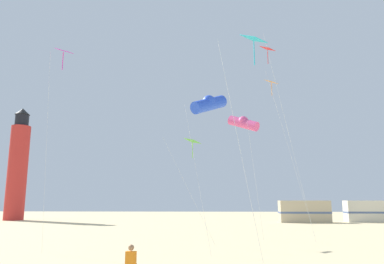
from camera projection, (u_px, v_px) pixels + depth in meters
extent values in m
cube|color=orange|center=(131.00, 259.00, 12.42)|extent=(0.35, 0.24, 0.52)
sphere|color=#9E704C|center=(131.00, 248.00, 12.49)|extent=(0.20, 0.20, 0.20)
cylinder|color=silver|center=(290.00, 153.00, 28.20)|extent=(3.51, 1.80, 12.55)
cube|color=orange|center=(271.00, 82.00, 31.13)|extent=(1.22, 1.22, 0.40)
cylinder|color=orange|center=(272.00, 89.00, 31.01)|extent=(0.04, 0.04, 1.10)
cylinder|color=silver|center=(46.00, 145.00, 20.59)|extent=(0.79, 0.89, 11.46)
cube|color=#D826A5|center=(63.00, 51.00, 22.02)|extent=(1.22, 1.22, 0.40)
cylinder|color=#D826A5|center=(63.00, 61.00, 21.90)|extent=(0.04, 0.04, 1.10)
cylinder|color=silver|center=(289.00, 136.00, 24.42)|extent=(3.19, 1.86, 13.74)
cube|color=red|center=(267.00, 49.00, 27.30)|extent=(1.22, 1.22, 0.40)
cylinder|color=red|center=(268.00, 57.00, 27.18)|extent=(0.04, 0.04, 1.10)
cylinder|color=silver|center=(239.00, 145.00, 14.37)|extent=(1.54, 1.61, 9.52)
cube|color=#1EB2D1|center=(254.00, 39.00, 15.97)|extent=(1.22, 1.22, 0.40)
cylinder|color=#1EB2D1|center=(254.00, 53.00, 15.85)|extent=(0.04, 0.04, 1.10)
cylinder|color=silver|center=(197.00, 175.00, 19.41)|extent=(1.44, 1.34, 7.99)
cylinder|color=blue|center=(209.00, 104.00, 20.83)|extent=(2.21, 2.30, 1.48)
sphere|color=blue|center=(209.00, 102.00, 20.86)|extent=(0.76, 0.76, 0.76)
cylinder|color=silver|center=(188.00, 189.00, 23.47)|extent=(3.38, 0.43, 6.78)
cube|color=#72D12D|center=(193.00, 141.00, 25.75)|extent=(1.22, 1.22, 0.40)
cylinder|color=#72D12D|center=(193.00, 150.00, 25.63)|extent=(0.04, 0.04, 1.10)
cylinder|color=silver|center=(255.00, 179.00, 25.81)|extent=(1.09, 1.37, 8.28)
cylinder|color=#E54C8C|center=(243.00, 123.00, 27.14)|extent=(2.39, 2.10, 1.48)
sphere|color=#E54C8C|center=(243.00, 121.00, 27.17)|extent=(0.76, 0.76, 0.76)
cylinder|color=red|center=(17.00, 172.00, 55.12)|extent=(2.80, 2.80, 14.00)
cylinder|color=black|center=(22.00, 120.00, 56.60)|extent=(2.00, 2.00, 1.80)
cone|color=black|center=(23.00, 112.00, 56.86)|extent=(2.20, 2.20, 1.00)
cube|color=#C6B28C|center=(304.00, 211.00, 48.31)|extent=(6.45, 2.45, 2.80)
cube|color=#4C608C|center=(304.00, 213.00, 48.28)|extent=(6.49, 2.49, 0.24)
cube|color=beige|center=(370.00, 211.00, 49.02)|extent=(6.48, 2.52, 2.80)
cube|color=#4C608C|center=(371.00, 212.00, 48.99)|extent=(6.52, 2.56, 0.24)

